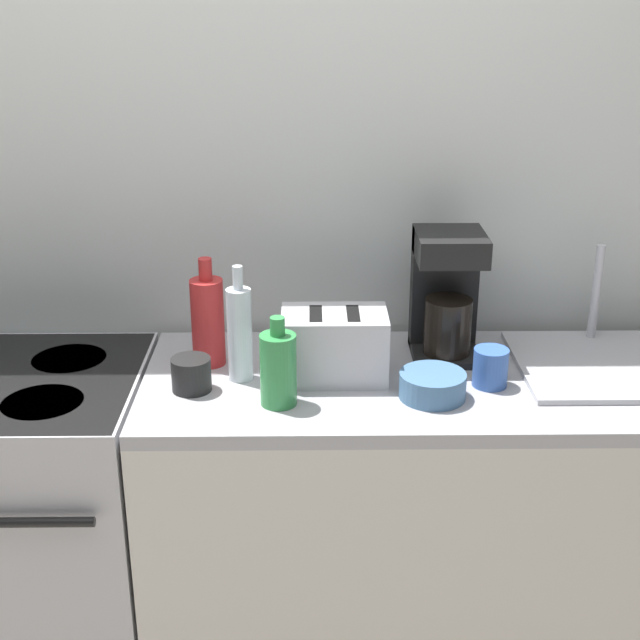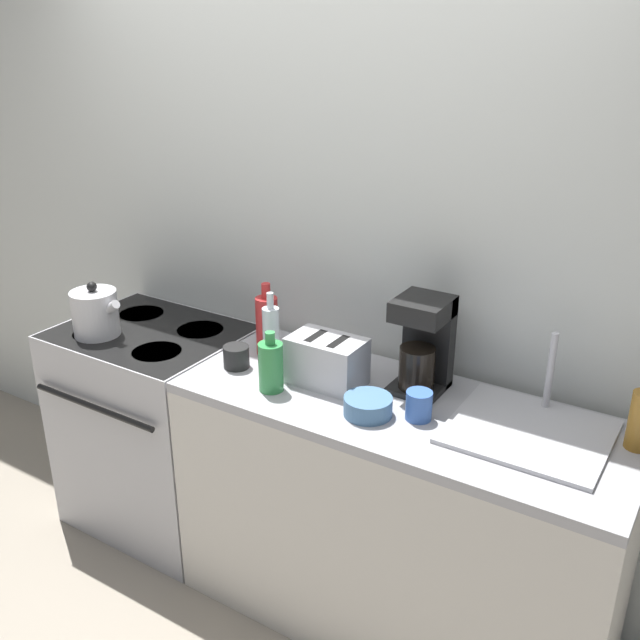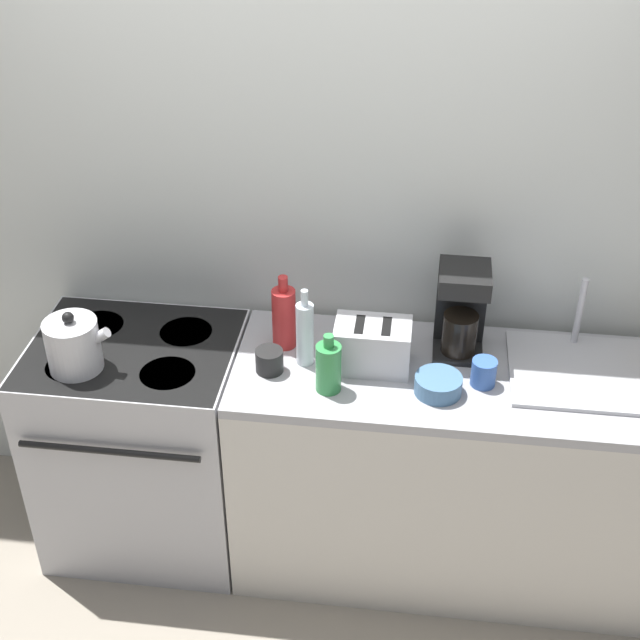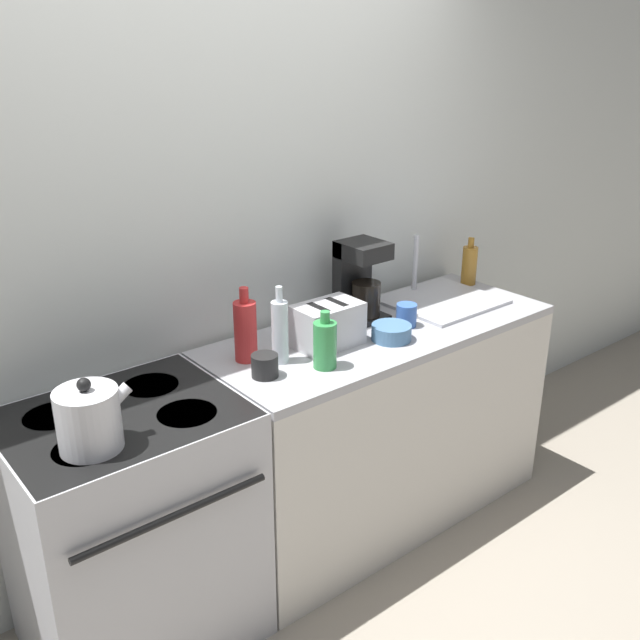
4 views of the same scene
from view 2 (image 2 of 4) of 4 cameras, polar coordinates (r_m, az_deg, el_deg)
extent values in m
plane|color=gray|center=(3.04, -7.37, -21.79)|extent=(12.00, 12.00, 0.00)
cube|color=silver|center=(2.84, -0.13, 5.83)|extent=(8.00, 0.05, 2.60)
cube|color=#B7B7BC|center=(3.28, -12.81, -8.32)|extent=(0.76, 0.61, 0.93)
cube|color=black|center=(3.08, -13.54, -1.04)|extent=(0.75, 0.60, 0.02)
cylinder|color=black|center=(3.12, -17.43, -1.08)|extent=(0.20, 0.20, 0.01)
cylinder|color=black|center=(2.88, -12.93, -2.57)|extent=(0.20, 0.20, 0.01)
cylinder|color=black|center=(3.27, -14.08, 0.44)|extent=(0.20, 0.20, 0.01)
cylinder|color=black|center=(3.05, -9.56, -0.85)|extent=(0.20, 0.20, 0.01)
cylinder|color=black|center=(2.97, -17.72, -6.64)|extent=(0.65, 0.02, 0.02)
cube|color=silver|center=(2.71, 6.02, -15.69)|extent=(1.57, 0.61, 0.89)
cube|color=#A3A3A8|center=(2.45, 6.46, -7.13)|extent=(1.57, 0.61, 0.04)
cylinder|color=silver|center=(3.06, -17.54, 0.52)|extent=(0.19, 0.19, 0.19)
sphere|color=black|center=(3.02, -17.80, 2.55)|extent=(0.04, 0.04, 0.04)
cylinder|color=silver|center=(2.98, -16.50, 0.86)|extent=(0.11, 0.04, 0.09)
cube|color=#BCBCC1|center=(2.53, 0.54, -3.28)|extent=(0.26, 0.17, 0.17)
cube|color=black|center=(2.52, -0.35, -1.35)|extent=(0.03, 0.12, 0.01)
cube|color=black|center=(2.47, 1.46, -1.82)|extent=(0.03, 0.12, 0.01)
cube|color=black|center=(2.54, 7.87, -5.30)|extent=(0.18, 0.19, 0.02)
cube|color=black|center=(2.53, 8.70, -1.48)|extent=(0.18, 0.06, 0.34)
cube|color=black|center=(2.42, 8.24, 0.91)|extent=(0.18, 0.19, 0.07)
cylinder|color=black|center=(2.48, 7.74, -3.79)|extent=(0.12, 0.12, 0.15)
cube|color=#B7B7BC|center=(2.36, 16.39, -8.56)|extent=(0.48, 0.43, 0.01)
cylinder|color=silver|center=(2.45, 17.93, -4.01)|extent=(0.02, 0.02, 0.28)
cylinder|color=silver|center=(2.63, -3.92, -1.49)|extent=(0.06, 0.06, 0.24)
cylinder|color=silver|center=(2.57, -4.01, 1.55)|extent=(0.02, 0.02, 0.06)
cylinder|color=#B72828|center=(2.75, -4.26, -0.47)|extent=(0.09, 0.09, 0.23)
cylinder|color=#B72828|center=(2.70, -4.35, 2.35)|extent=(0.03, 0.03, 0.06)
cylinder|color=#338C47|center=(2.49, -3.95, -3.78)|extent=(0.09, 0.09, 0.18)
cylinder|color=#338C47|center=(2.44, -4.02, -1.46)|extent=(0.03, 0.03, 0.04)
cylinder|color=black|center=(2.68, -6.71, -2.93)|extent=(0.10, 0.10, 0.08)
cylinder|color=#3860B2|center=(2.34, 7.91, -6.78)|extent=(0.09, 0.09, 0.10)
cylinder|color=teal|center=(2.36, 3.86, -6.88)|extent=(0.16, 0.16, 0.06)
camera|label=1|loc=(1.28, -61.47, 0.38)|focal=50.00mm
camera|label=3|loc=(1.39, -99.70, 28.75)|focal=50.00mm
camera|label=4|loc=(2.85, -60.47, 10.57)|focal=40.00mm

